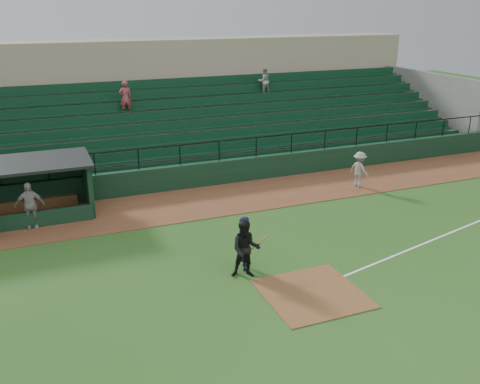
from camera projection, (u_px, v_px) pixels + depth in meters
name	position (u px, v px, depth m)	size (l,w,h in m)	color
ground	(297.00, 279.00, 17.38)	(90.00, 90.00, 0.00)	#26521A
warning_track	(216.00, 200.00, 24.36)	(40.00, 4.00, 0.03)	brown
home_plate_dirt	(312.00, 293.00, 16.50)	(3.00, 3.00, 0.03)	brown
foul_line	(460.00, 229.00, 21.26)	(18.00, 0.09, 0.01)	white
stadium_structure	(166.00, 117.00, 30.98)	(38.00, 13.08, 6.40)	black
batter_at_plate	(246.00, 243.00, 17.80)	(1.10, 0.79, 1.90)	black
umpire	(246.00, 249.00, 17.25)	(0.97, 0.75, 1.99)	black
runner	(359.00, 169.00, 25.88)	(1.13, 0.65, 1.75)	gray
dugout_player_a	(30.00, 205.00, 20.99)	(1.13, 0.47, 1.93)	#A59F9B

